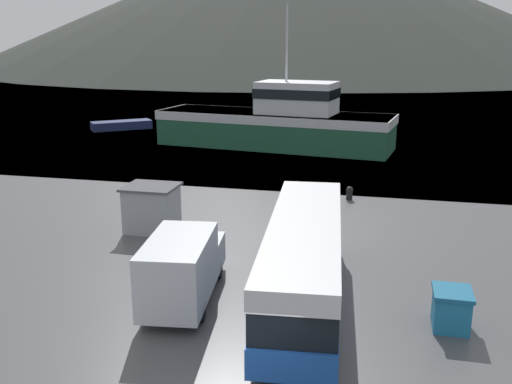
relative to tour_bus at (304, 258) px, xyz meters
The scene contains 8 objects.
water_surface 135.24m from the tour_bus, 90.18° to the left, with size 240.00×240.00×0.00m, color slate.
tour_bus is the anchor object (origin of this frame).
delivery_van 4.45m from the tour_bus, 169.44° to the right, with size 2.86×6.22×2.61m.
fishing_boat 30.94m from the tour_bus, 102.51° to the left, with size 21.42×8.68×12.18m.
storage_bin 5.26m from the tour_bus, ahead, with size 1.27×1.43×1.35m.
dock_kiosk 10.78m from the tour_bus, 143.35° to the left, with size 2.60×2.27×2.33m.
small_boat 44.11m from the tour_bus, 124.25° to the left, with size 6.09×5.39×0.89m.
mooring_bollard 14.42m from the tour_bus, 87.19° to the left, with size 0.43×0.43×0.81m.
Camera 1 is at (3.02, -12.71, 9.46)m, focal length 40.00 mm.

